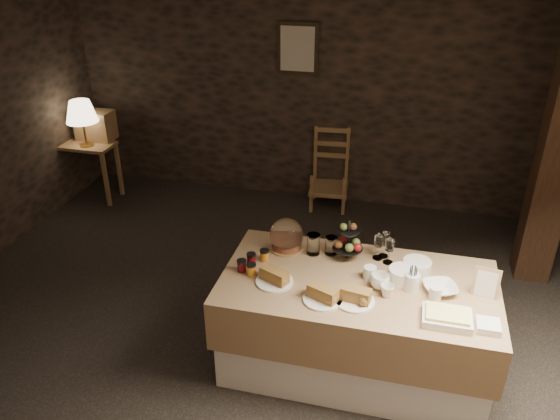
% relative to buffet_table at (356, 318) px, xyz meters
% --- Properties ---
extents(ground_plane, '(5.50, 5.00, 0.01)m').
position_rel_buffet_table_xyz_m(ground_plane, '(-0.88, 0.22, -0.43)').
color(ground_plane, black).
rests_on(ground_plane, ground).
extents(room_shell, '(5.52, 5.02, 2.60)m').
position_rel_buffet_table_xyz_m(room_shell, '(-0.88, 0.22, 1.13)').
color(room_shell, black).
rests_on(room_shell, ground).
extents(buffet_table, '(1.89, 1.01, 0.75)m').
position_rel_buffet_table_xyz_m(buffet_table, '(0.00, 0.00, 0.00)').
color(buffet_table, white).
rests_on(buffet_table, ground_plane).
extents(console_table, '(0.64, 0.37, 0.69)m').
position_rel_buffet_table_xyz_m(console_table, '(-3.38, 2.05, 0.12)').
color(console_table, olive).
rests_on(console_table, ground_plane).
extents(table_lamp, '(0.35, 0.35, 0.53)m').
position_rel_buffet_table_xyz_m(table_lamp, '(-3.33, 2.00, 0.65)').
color(table_lamp, '#A57734').
rests_on(table_lamp, console_table).
extents(wine_rack, '(0.42, 0.26, 0.34)m').
position_rel_buffet_table_xyz_m(wine_rack, '(-3.33, 2.23, 0.43)').
color(wine_rack, olive).
rests_on(wine_rack, console_table).
extents(chair, '(0.46, 0.44, 0.71)m').
position_rel_buffet_table_xyz_m(chair, '(-0.60, 2.57, -0.03)').
color(chair, olive).
rests_on(chair, ground_plane).
extents(framed_picture, '(0.45, 0.04, 0.55)m').
position_rel_buffet_table_xyz_m(framed_picture, '(-1.03, 2.69, 1.32)').
color(framed_picture, black).
rests_on(framed_picture, room_shell).
extents(plate_stack_a, '(0.19, 0.19, 0.10)m').
position_rel_buffet_table_xyz_m(plate_stack_a, '(0.29, 0.07, 0.37)').
color(plate_stack_a, white).
rests_on(plate_stack_a, buffet_table).
extents(plate_stack_b, '(0.20, 0.20, 0.08)m').
position_rel_buffet_table_xyz_m(plate_stack_b, '(0.38, 0.22, 0.36)').
color(plate_stack_b, white).
rests_on(plate_stack_b, buffet_table).
extents(cutlery_holder, '(0.10, 0.10, 0.12)m').
position_rel_buffet_table_xyz_m(cutlery_holder, '(0.36, -0.01, 0.38)').
color(cutlery_holder, white).
rests_on(cutlery_holder, buffet_table).
extents(cup_a, '(0.16, 0.16, 0.10)m').
position_rel_buffet_table_xyz_m(cup_a, '(0.14, -0.04, 0.37)').
color(cup_a, white).
rests_on(cup_a, buffet_table).
extents(cup_b, '(0.10, 0.10, 0.08)m').
position_rel_buffet_table_xyz_m(cup_b, '(0.20, -0.12, 0.36)').
color(cup_b, white).
rests_on(cup_b, buffet_table).
extents(mug_c, '(0.09, 0.09, 0.09)m').
position_rel_buffet_table_xyz_m(mug_c, '(0.07, 0.05, 0.37)').
color(mug_c, white).
rests_on(mug_c, buffet_table).
extents(mug_d, '(0.08, 0.08, 0.09)m').
position_rel_buffet_table_xyz_m(mug_d, '(0.51, -0.08, 0.36)').
color(mug_d, white).
rests_on(mug_d, buffet_table).
extents(bowl, '(0.28, 0.28, 0.05)m').
position_rel_buffet_table_xyz_m(bowl, '(0.54, 0.01, 0.35)').
color(bowl, white).
rests_on(bowl, buffet_table).
extents(cake_dome, '(0.26, 0.26, 0.26)m').
position_rel_buffet_table_xyz_m(cake_dome, '(-0.58, 0.30, 0.42)').
color(cake_dome, olive).
rests_on(cake_dome, buffet_table).
extents(fruit_stand, '(0.22, 0.22, 0.32)m').
position_rel_buffet_table_xyz_m(fruit_stand, '(-0.12, 0.28, 0.44)').
color(fruit_stand, black).
rests_on(fruit_stand, buffet_table).
extents(bread_platter_left, '(0.26, 0.26, 0.11)m').
position_rel_buffet_table_xyz_m(bread_platter_left, '(-0.56, -0.15, 0.36)').
color(bread_platter_left, white).
rests_on(bread_platter_left, buffet_table).
extents(bread_platter_center, '(0.26, 0.26, 0.11)m').
position_rel_buffet_table_xyz_m(bread_platter_center, '(-0.20, -0.27, 0.36)').
color(bread_platter_center, white).
rests_on(bread_platter_center, buffet_table).
extents(bread_platter_right, '(0.26, 0.26, 0.11)m').
position_rel_buffet_table_xyz_m(bread_platter_right, '(0.00, -0.24, 0.36)').
color(bread_platter_right, white).
rests_on(bread_platter_right, buffet_table).
extents(jam_jars, '(0.18, 0.26, 0.07)m').
position_rel_buffet_table_xyz_m(jam_jars, '(-0.76, -0.02, 0.36)').
color(jam_jars, '#500910').
rests_on(jam_jars, buffet_table).
extents(tart_dish, '(0.30, 0.22, 0.07)m').
position_rel_buffet_table_xyz_m(tart_dish, '(0.58, -0.30, 0.35)').
color(tart_dish, white).
rests_on(tart_dish, buffet_table).
extents(square_dish, '(0.14, 0.14, 0.04)m').
position_rel_buffet_table_xyz_m(square_dish, '(0.82, -0.31, 0.34)').
color(square_dish, white).
rests_on(square_dish, buffet_table).
extents(menu_frame, '(0.18, 0.10, 0.22)m').
position_rel_buffet_table_xyz_m(menu_frame, '(0.83, 0.04, 0.41)').
color(menu_frame, olive).
rests_on(menu_frame, buffet_table).
extents(storage_jar_a, '(0.10, 0.10, 0.16)m').
position_rel_buffet_table_xyz_m(storage_jar_a, '(-0.37, 0.28, 0.40)').
color(storage_jar_a, white).
rests_on(storage_jar_a, buffet_table).
extents(storage_jar_b, '(0.09, 0.09, 0.14)m').
position_rel_buffet_table_xyz_m(storage_jar_b, '(-0.24, 0.30, 0.39)').
color(storage_jar_b, white).
rests_on(storage_jar_b, buffet_table).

